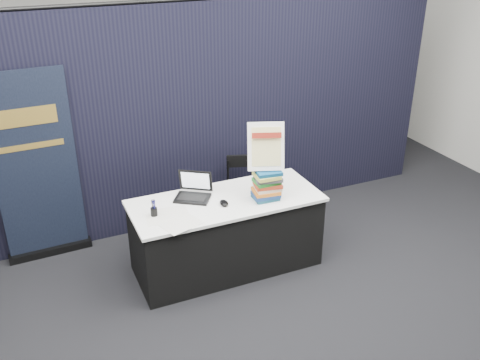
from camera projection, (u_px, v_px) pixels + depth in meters
name	position (u px, v px, depth m)	size (l,w,h in m)	color
floor	(250.00, 298.00, 4.89)	(8.00, 8.00, 0.00)	black
wall_back	(130.00, 29.00, 7.41)	(8.00, 0.02, 3.50)	#B5B3AB
drape_partition	(188.00, 120.00, 5.68)	(6.00, 0.08, 2.40)	black
display_table	(226.00, 233.00, 5.17)	(1.80, 0.75, 0.75)	black
laptop	(191.00, 192.00, 5.02)	(0.39, 0.41, 0.24)	black
mouse	(224.00, 203.00, 4.91)	(0.08, 0.12, 0.04)	black
brochure_left	(181.00, 224.00, 4.60)	(0.32, 0.23, 0.00)	silver
brochure_mid	(162.00, 219.00, 4.68)	(0.27, 0.19, 0.00)	silver
brochure_right	(171.00, 213.00, 4.78)	(0.30, 0.21, 0.00)	silver
pen_cup	(154.00, 212.00, 4.71)	(0.06, 0.06, 0.08)	black
book_stack_tall	(267.00, 185.00, 4.96)	(0.26, 0.21, 0.29)	#164655
book_stack_short	(269.00, 183.00, 5.23)	(0.21, 0.18, 0.08)	#1F7627
info_sign	(266.00, 147.00, 4.83)	(0.36, 0.23, 0.45)	black
pullup_banner	(38.00, 179.00, 5.17)	(0.82, 0.13, 1.92)	black
stacking_chair	(247.00, 189.00, 5.87)	(0.46, 0.47, 0.80)	black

